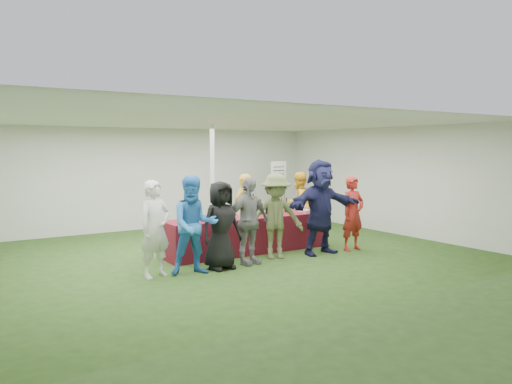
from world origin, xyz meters
TOP-DOWN VIEW (x-y plane):
  - ground at (0.00, 0.00)m, footprint 60.00×60.00m
  - tent at (0.50, 1.20)m, footprint 10.00×10.00m
  - serving_table at (0.68, -0.03)m, footprint 3.60×0.80m
  - wine_bottles at (1.39, 0.12)m, footprint 0.85×0.15m
  - wine_glasses at (0.26, -0.27)m, footprint 2.82×0.11m
  - water_bottle at (0.78, 0.05)m, footprint 0.07×0.07m
  - bar_towel at (2.20, 0.02)m, footprint 0.25×0.18m
  - dump_bucket at (2.28, -0.25)m, footprint 0.24×0.24m
  - wine_list_sign at (3.26, 2.50)m, footprint 0.50×0.03m
  - staff_pourer at (1.13, 0.88)m, footprint 0.68×0.57m
  - staff_back at (2.80, 0.99)m, footprint 0.83×0.68m
  - customer_0 at (-1.70, -0.92)m, footprint 0.68×0.55m
  - customer_1 at (-1.06, -1.10)m, footprint 0.96×0.82m
  - customer_2 at (-0.50, -1.02)m, footprint 0.81×0.57m
  - customer_3 at (0.10, -0.97)m, footprint 1.01×0.55m
  - customer_4 at (0.82, -0.84)m, footprint 1.23×0.99m
  - customer_5 at (1.82, -0.99)m, footprint 1.81×0.61m
  - customer_6 at (2.66, -1.07)m, footprint 0.58×0.39m

SIDE VIEW (x-z plane):
  - ground at x=0.00m, z-range 0.00..0.00m
  - serving_table at x=0.68m, z-range 0.00..0.75m
  - bar_towel at x=2.20m, z-range 0.75..0.78m
  - staff_back at x=2.80m, z-range 0.00..1.57m
  - customer_6 at x=2.66m, z-range 0.00..1.57m
  - staff_pourer at x=1.13m, z-range 0.00..1.58m
  - customer_2 at x=-0.50m, z-range 0.00..1.58m
  - customer_0 at x=-1.70m, z-range 0.00..1.63m
  - customer_3 at x=0.10m, z-range 0.00..1.64m
  - customer_4 at x=0.82m, z-range 0.00..1.67m
  - dump_bucket at x=2.28m, z-range 0.75..0.93m
  - customer_1 at x=-1.06m, z-range 0.00..1.70m
  - water_bottle at x=0.78m, z-range 0.74..0.97m
  - wine_glasses at x=0.26m, z-range 0.78..0.94m
  - wine_bottles at x=1.39m, z-range 0.71..1.03m
  - customer_5 at x=1.82m, z-range 0.00..1.94m
  - wine_list_sign at x=3.26m, z-range 0.42..2.22m
  - tent at x=0.50m, z-range -3.65..6.35m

